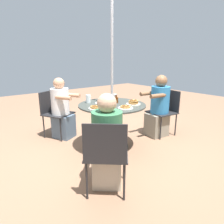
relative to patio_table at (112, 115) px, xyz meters
name	(u,v)px	position (x,y,z in m)	size (l,w,h in m)	color
ground_plane	(112,147)	(0.00, 0.00, -0.55)	(12.00, 12.00, 0.00)	#8C664C
patio_table	(112,115)	(0.00, 0.00, 0.00)	(1.06, 1.06, 0.72)	#383D38
umbrella_pole	(112,78)	(0.00, 0.00, 0.58)	(0.04, 0.04, 2.26)	#ADADB2
patio_chair_north	(106,152)	(0.78, 0.88, -0.06)	(0.64, 0.64, 0.84)	#232326
diner_north	(107,145)	(0.67, 0.75, -0.06)	(0.56, 0.57, 1.08)	beige
patio_chair_east	(165,109)	(-1.16, 0.16, -0.06)	(0.51, 0.51, 0.84)	#232326
diner_east	(158,109)	(-0.99, 0.14, -0.03)	(0.54, 0.39, 1.13)	gray
patio_chair_south	(54,110)	(0.51, -1.06, -0.06)	(0.60, 0.60, 0.84)	#232326
diner_south	(62,111)	(0.44, -0.90, -0.05)	(0.48, 0.55, 1.10)	slate
pancake_plate_a	(133,103)	(-0.25, 0.22, 0.20)	(0.22, 0.22, 0.08)	silver
pancake_plate_b	(96,108)	(0.36, 0.08, 0.19)	(0.22, 0.22, 0.05)	silver
pancake_plate_c	(105,98)	(-0.13, -0.37, 0.19)	(0.22, 0.22, 0.07)	silver
pancake_plate_d	(125,107)	(0.02, 0.33, 0.19)	(0.22, 0.22, 0.05)	silver
pancake_plate_e	(102,103)	(0.10, -0.13, 0.19)	(0.22, 0.22, 0.05)	silver
syrup_bottle	(116,100)	(-0.11, -0.03, 0.22)	(0.09, 0.07, 0.13)	#602D0F
coffee_cup	(109,99)	(-0.08, -0.19, 0.22)	(0.09, 0.09, 0.09)	beige
drinking_glass_a	(88,99)	(0.23, -0.33, 0.23)	(0.08, 0.08, 0.13)	silver
drinking_glass_b	(115,98)	(-0.15, -0.11, 0.23)	(0.07, 0.07, 0.13)	silver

